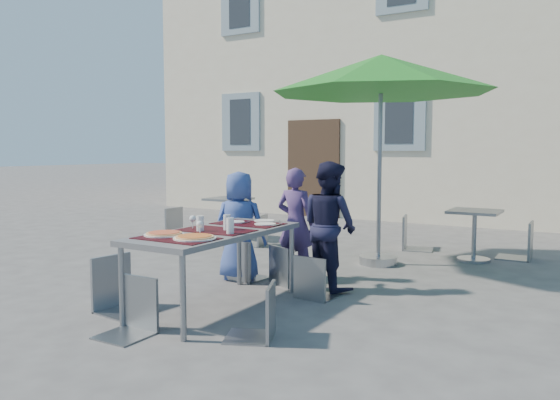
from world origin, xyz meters
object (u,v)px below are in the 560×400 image
Objects in this scene: pizza_near_right at (195,237)px; chair_0 at (242,235)px; chair_1 at (286,242)px; chair_5 at (131,273)px; chair_2 at (314,251)px; child_0 at (239,226)px; bg_chair_r_1 at (523,217)px; bg_chair_l_1 at (412,212)px; child_2 at (329,225)px; child_1 at (296,223)px; patio_umbrella at (381,76)px; dining_table at (216,236)px; cafe_table_1 at (474,228)px; pizza_near_left at (164,234)px; chair_3 at (117,250)px; bg_chair_l_0 at (178,205)px; bg_chair_r_0 at (257,212)px; chair_4 at (259,279)px; cafe_table_0 at (229,212)px.

chair_0 is at bearing 110.71° from pizza_near_right.
chair_5 reaches higher than chair_1.
child_0 is at bearing 165.37° from chair_2.
bg_chair_r_1 is (2.35, 5.01, 0.08)m from chair_5.
pizza_near_right is 1.67m from chair_1.
bg_chair_l_1 is (1.07, 2.97, 0.04)m from chair_0.
pizza_near_right is 0.29× the size of child_0.
child_2 is 1.67× the size of chair_1.
chair_5 is (-0.19, -2.41, -0.14)m from child_1.
bg_chair_r_1 is at bearing 40.24° from patio_umbrella.
chair_2 is at bearing -115.13° from bg_chair_r_1.
child_2 is at bearing 63.96° from dining_table.
cafe_table_1 is (1.49, 4.10, -0.31)m from pizza_near_right.
child_1 is 1.49× the size of chair_5.
child_1 is 1.44× the size of chair_0.
dining_table is at bearing 81.05° from chair_5.
cafe_table_1 is at bearing 65.37° from dining_table.
pizza_near_left is at bearing 83.00° from child_0.
chair_3 is 1.00× the size of bg_chair_l_0.
bg_chair_l_0 is at bearing 143.82° from chair_0.
bg_chair_r_0 is (-1.37, 3.58, -0.23)m from pizza_near_left.
bg_chair_l_1 is 0.97× the size of bg_chair_r_1.
chair_4 is (0.17, -1.28, 0.00)m from chair_2.
cafe_table_1 is at bearing 78.62° from chair_4.
bg_chair_r_0 is 3.26m from cafe_table_1.
patio_umbrella is (1.09, 1.65, 1.84)m from child_0.
dining_table is 0.99m from chair_4.
pizza_near_left is 0.41× the size of chair_5.
cafe_table_1 is (1.85, 4.09, -0.31)m from pizza_near_left.
chair_1 is (0.59, 0.07, -0.15)m from child_0.
chair_2 is at bearing 68.91° from pizza_near_right.
patio_umbrella reaches higher than chair_5.
child_1 is at bearing 131.12° from chair_2.
child_0 is 1.52× the size of chair_1.
chair_3 reaches higher than chair_2.
pizza_near_left is 0.26× the size of child_2.
pizza_near_left is at bearing -114.34° from cafe_table_1.
dining_table is 1.85× the size of bg_chair_r_1.
pizza_near_left is 1.55m from chair_2.
child_1 is at bearing 111.49° from chair_4.
chair_2 is (0.86, 1.26, -0.28)m from pizza_near_left.
chair_1 is at bearing -30.41° from bg_chair_l_0.
cafe_table_0 is at bearing 138.70° from chair_2.
chair_0 is 4.00m from bg_chair_r_1.
chair_4 is 5.37m from bg_chair_l_0.
chair_0 is at bearing 78.70° from chair_3.
chair_4 is at bearing -82.53° from chair_2.
chair_1 is 1.20× the size of cafe_table_1.
chair_5 is 0.31× the size of patio_umbrella.
child_0 is at bearing -36.49° from bg_chair_l_0.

